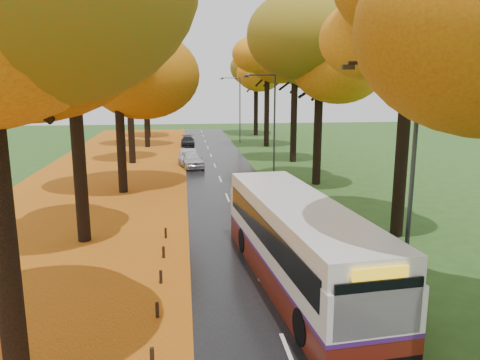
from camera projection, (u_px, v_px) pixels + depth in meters
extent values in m
cube|color=black|center=(226.00, 194.00, 31.26)|extent=(6.50, 90.00, 0.04)
cube|color=silver|center=(226.00, 194.00, 31.26)|extent=(0.12, 90.00, 0.01)
cube|color=maroon|center=(88.00, 198.00, 30.20)|extent=(12.00, 90.00, 0.02)
cube|color=orange|center=(180.00, 195.00, 30.90)|extent=(0.90, 90.00, 0.01)
cylinder|color=black|center=(1.00, 220.00, 10.63)|extent=(0.60, 0.60, 8.58)
cylinder|color=black|center=(78.00, 145.00, 21.19)|extent=(0.60, 0.60, 9.15)
ellipsoid|color=orange|center=(69.00, 12.00, 20.02)|extent=(8.00, 8.00, 6.24)
cylinder|color=black|center=(121.00, 134.00, 31.09)|extent=(0.60, 0.60, 8.00)
ellipsoid|color=orange|center=(116.00, 56.00, 30.07)|extent=(9.20, 9.20, 7.18)
cylinder|color=black|center=(131.00, 117.00, 42.62)|extent=(0.60, 0.60, 8.58)
ellipsoid|color=orange|center=(128.00, 56.00, 41.53)|extent=(8.00, 8.00, 6.24)
cylinder|color=black|center=(146.00, 107.00, 53.33)|extent=(0.60, 0.60, 9.15)
ellipsoid|color=orange|center=(144.00, 56.00, 52.16)|extent=(9.20, 9.20, 7.18)
cylinder|color=black|center=(147.00, 108.00, 63.09)|extent=(0.60, 0.60, 8.00)
ellipsoid|color=orange|center=(146.00, 70.00, 62.07)|extent=(8.00, 8.00, 6.24)
cylinder|color=black|center=(403.00, 142.00, 21.97)|extent=(0.60, 0.60, 9.22)
ellipsoid|color=#BA760E|center=(412.00, 13.00, 20.80)|extent=(8.20, 8.20, 6.40)
cylinder|color=black|center=(318.00, 129.00, 33.67)|extent=(0.60, 0.60, 8.19)
ellipsoid|color=#BA760E|center=(320.00, 55.00, 32.62)|extent=(9.20, 9.20, 7.18)
cylinder|color=black|center=(294.00, 115.00, 43.41)|extent=(0.60, 0.60, 8.70)
ellipsoid|color=#BA760E|center=(295.00, 55.00, 42.29)|extent=(8.20, 8.20, 6.40)
cylinder|color=black|center=(267.00, 107.00, 53.97)|extent=(0.60, 0.60, 9.22)
ellipsoid|color=#BA760E|center=(267.00, 55.00, 52.79)|extent=(9.20, 9.20, 7.18)
cylinder|color=black|center=(256.00, 106.00, 65.81)|extent=(0.60, 0.60, 8.19)
ellipsoid|color=#BA760E|center=(256.00, 69.00, 64.76)|extent=(8.20, 8.20, 6.40)
cube|color=black|center=(152.00, 357.00, 12.31)|extent=(0.11, 0.11, 0.52)
cube|color=black|center=(157.00, 310.00, 14.84)|extent=(0.11, 0.11, 0.52)
cube|color=black|center=(161.00, 277.00, 17.37)|extent=(0.11, 0.11, 0.52)
cube|color=black|center=(164.00, 252.00, 19.89)|extent=(0.11, 0.11, 0.52)
cube|color=black|center=(166.00, 233.00, 22.42)|extent=(0.11, 0.11, 0.52)
cylinder|color=#333538|center=(411.00, 193.00, 14.42)|extent=(0.14, 0.14, 8.00)
cylinder|color=#333538|center=(385.00, 63.00, 13.50)|extent=(2.20, 0.11, 0.11)
cube|color=#333538|center=(348.00, 67.00, 13.39)|extent=(0.35, 0.18, 0.14)
cylinder|color=#333538|center=(274.00, 127.00, 35.80)|extent=(0.14, 0.14, 8.00)
cylinder|color=#333538|center=(261.00, 75.00, 34.87)|extent=(2.20, 0.11, 0.11)
cube|color=#333538|center=(246.00, 77.00, 34.77)|extent=(0.35, 0.18, 0.14)
cylinder|color=#333538|center=(240.00, 110.00, 57.18)|extent=(0.14, 0.14, 8.00)
cylinder|color=#333538|center=(231.00, 78.00, 56.25)|extent=(2.20, 0.11, 0.11)
cube|color=#333538|center=(222.00, 79.00, 56.15)|extent=(0.35, 0.18, 0.14)
cube|color=#58170D|center=(297.00, 270.00, 17.32)|extent=(3.78, 12.00, 0.97)
cube|color=white|center=(298.00, 240.00, 17.08)|extent=(3.78, 12.00, 1.39)
cube|color=white|center=(299.00, 212.00, 16.86)|extent=(3.70, 11.76, 0.75)
cube|color=#431D65|center=(298.00, 257.00, 17.21)|extent=(3.80, 12.02, 0.13)
cube|color=black|center=(299.00, 229.00, 16.99)|extent=(3.72, 11.06, 0.91)
cube|color=black|center=(378.00, 309.00, 11.42)|extent=(2.36, 0.28, 1.50)
cube|color=yellow|center=(381.00, 273.00, 11.23)|extent=(1.47, 0.20, 0.30)
cylinder|color=black|center=(303.00, 327.00, 13.22)|extent=(0.40, 1.10, 1.07)
cylinder|color=black|center=(382.00, 318.00, 13.73)|extent=(0.40, 1.10, 1.07)
cylinder|color=black|center=(244.00, 240.00, 20.45)|extent=(0.40, 1.10, 1.07)
cylinder|color=black|center=(297.00, 237.00, 20.95)|extent=(0.40, 1.10, 1.07)
imported|color=silver|center=(191.00, 159.00, 40.97)|extent=(2.52, 4.46, 1.43)
imported|color=#9DA0A5|center=(188.00, 157.00, 42.52)|extent=(1.75, 4.23, 1.36)
imported|color=black|center=(188.00, 141.00, 54.94)|extent=(1.61, 3.88, 1.12)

